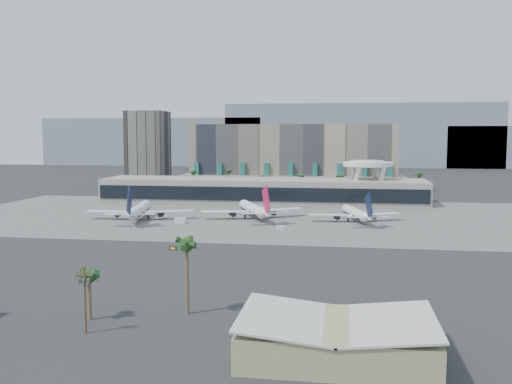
# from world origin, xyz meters

# --- Properties ---
(ground) EXTENTS (900.00, 900.00, 0.00)m
(ground) POSITION_xyz_m (0.00, 0.00, 0.00)
(ground) COLOR #232326
(ground) RESTS_ON ground
(apron_pad) EXTENTS (260.00, 130.00, 0.06)m
(apron_pad) POSITION_xyz_m (0.00, 55.00, 0.03)
(apron_pad) COLOR #5B5B59
(apron_pad) RESTS_ON ground
(mountain_ridge) EXTENTS (680.00, 60.00, 70.00)m
(mountain_ridge) POSITION_xyz_m (27.88, 470.00, 29.89)
(mountain_ridge) COLOR gray
(mountain_ridge) RESTS_ON ground
(hotel) EXTENTS (140.00, 30.00, 42.00)m
(hotel) POSITION_xyz_m (10.00, 174.41, 16.81)
(hotel) COLOR tan
(hotel) RESTS_ON ground
(office_tower) EXTENTS (30.00, 30.00, 52.00)m
(office_tower) POSITION_xyz_m (-95.00, 200.00, 22.94)
(office_tower) COLOR black
(office_tower) RESTS_ON ground
(terminal) EXTENTS (170.00, 32.50, 14.50)m
(terminal) POSITION_xyz_m (0.00, 109.84, 6.52)
(terminal) COLOR #A1998E
(terminal) RESTS_ON ground
(saucer_structure) EXTENTS (26.00, 26.00, 21.89)m
(saucer_structure) POSITION_xyz_m (55.00, 116.00, 18.45)
(saucer_structure) COLOR white
(saucer_structure) RESTS_ON ground
(palm_row) EXTENTS (157.80, 2.80, 13.10)m
(palm_row) POSITION_xyz_m (7.00, 145.00, 10.50)
(palm_row) COLOR brown
(palm_row) RESTS_ON ground
(hangar_right) EXTENTS (30.55, 20.60, 6.89)m
(hangar_right) POSITION_xyz_m (42.00, -100.00, 2.95)
(hangar_right) COLOR tan
(hangar_right) RESTS_ON ground
(utility_pole) EXTENTS (3.20, 0.85, 12.00)m
(utility_pole) POSITION_xyz_m (-2.00, -96.09, 7.14)
(utility_pole) COLOR #4C3826
(utility_pole) RESTS_ON ground
(airliner_left) EXTENTS (44.48, 46.17, 16.05)m
(airliner_left) POSITION_xyz_m (-41.30, 36.42, 4.05)
(airliner_left) COLOR white
(airliner_left) RESTS_ON ground
(airliner_centre) EXTENTS (41.71, 42.95, 15.85)m
(airliner_centre) POSITION_xyz_m (5.23, 46.95, 4.00)
(airliner_centre) COLOR white
(airliner_centre) RESTS_ON ground
(airliner_right) EXTENTS (37.55, 38.94, 13.75)m
(airliner_right) POSITION_xyz_m (47.75, 44.49, 3.47)
(airliner_right) COLOR white
(airliner_right) RESTS_ON ground
(service_vehicle_a) EXTENTS (4.88, 2.97, 2.24)m
(service_vehicle_a) POSITION_xyz_m (-21.33, 29.34, 1.12)
(service_vehicle_a) COLOR silver
(service_vehicle_a) RESTS_ON ground
(service_vehicle_b) EXTENTS (3.29, 2.29, 1.55)m
(service_vehicle_b) POSITION_xyz_m (19.68, 20.19, 0.77)
(service_vehicle_b) COLOR silver
(service_vehicle_b) RESTS_ON ground
(taxiway_sign) EXTENTS (2.42, 0.97, 1.10)m
(taxiway_sign) POSITION_xyz_m (-8.68, -22.39, 0.54)
(taxiway_sign) COLOR black
(taxiway_sign) RESTS_ON ground
(near_palm_a) EXTENTS (6.00, 6.00, 9.87)m
(near_palm_a) POSITION_xyz_m (-4.60, -88.72, 7.08)
(near_palm_a) COLOR brown
(near_palm_a) RESTS_ON ground
(near_palm_b) EXTENTS (6.00, 6.00, 15.19)m
(near_palm_b) POSITION_xyz_m (12.79, -82.47, 12.27)
(near_palm_b) COLOR brown
(near_palm_b) RESTS_ON ground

